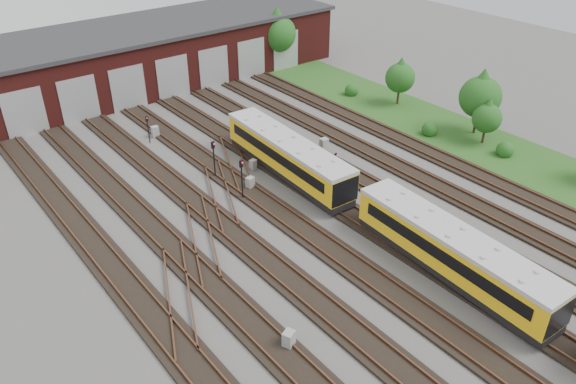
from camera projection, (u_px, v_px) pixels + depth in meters
ground at (395, 267)px, 35.34m from camera, size 120.00×120.00×0.00m
track_network at (386, 262)px, 35.59m from camera, size 30.40×70.00×0.33m
maintenance_shed at (120, 60)px, 60.44m from camera, size 51.00×12.50×6.35m
grass_verge at (454, 133)px, 52.11m from camera, size 8.00×55.00×0.05m
metro_train at (453, 252)px, 33.71m from camera, size 3.33×46.20×2.91m
signal_mast_0 at (242, 175)px, 41.15m from camera, size 0.32×0.30×3.31m
signal_mast_1 at (214, 155)px, 44.00m from camera, size 0.32×0.31×3.19m
signal_mast_2 at (148, 126)px, 49.58m from camera, size 0.25×0.23×2.57m
signal_mast_3 at (335, 165)px, 43.07m from camera, size 0.26×0.25×2.82m
relay_cabinet_0 at (289, 339)px, 29.41m from camera, size 0.78×0.73×1.05m
relay_cabinet_1 at (155, 132)px, 51.19m from camera, size 0.68×0.59×1.05m
relay_cabinet_2 at (253, 165)px, 45.96m from camera, size 0.64×0.58×0.89m
relay_cabinet_3 at (250, 183)px, 43.35m from camera, size 0.68×0.60×0.99m
relay_cabinet_4 at (324, 144)px, 48.94m from camera, size 0.67×0.57×1.10m
tree_0 at (277, 29)px, 65.52m from camera, size 4.41×4.41×7.30m
tree_1 at (400, 74)px, 56.50m from camera, size 3.01×3.01×4.99m
tree_2 at (481, 92)px, 50.10m from camera, size 3.77×3.77×6.25m
tree_3 at (488, 115)px, 48.94m from camera, size 2.58×2.58×4.28m
bush_0 at (505, 148)px, 47.95m from camera, size 1.49×1.49×1.49m
bush_1 at (430, 128)px, 51.49m from camera, size 1.44×1.44×1.44m
bush_2 at (352, 89)px, 59.94m from camera, size 1.46×1.46×1.46m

